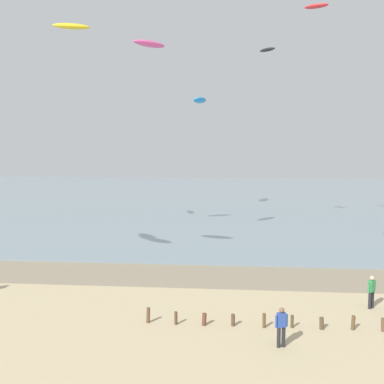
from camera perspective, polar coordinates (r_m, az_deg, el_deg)
wet_sand_strip at (r=30.65m, az=4.12°, el=-10.04°), size 120.00×5.10×0.01m
sea at (r=67.49m, az=4.66°, el=-0.89°), size 160.00×70.00×0.10m
person_mid_beach at (r=21.00m, az=10.61°, el=-15.43°), size 0.54×0.34×1.71m
person_left_flank at (r=26.59m, az=20.63°, el=-10.99°), size 0.45×0.40×1.71m
kite_aloft_1 at (r=38.64m, az=-14.20°, el=18.62°), size 2.89×1.89×0.59m
kite_aloft_2 at (r=44.36m, az=14.62°, el=20.67°), size 2.16×1.59×0.42m
kite_aloft_3 at (r=53.98m, az=0.95°, el=10.89°), size 1.90×3.70×0.85m
kite_aloft_4 at (r=44.65m, az=8.98°, el=16.42°), size 1.67×1.89×0.34m
kite_aloft_12 at (r=36.56m, az=-5.10°, el=17.20°), size 2.56×2.83×0.50m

